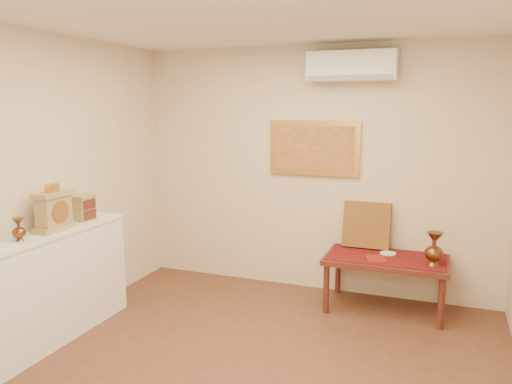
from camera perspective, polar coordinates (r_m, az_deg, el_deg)
The scene contains 15 objects.
ceiling at distance 3.43m, azimuth -2.71°, elevation 20.77°, with size 4.50×4.50×0.00m, color silver.
wall_back at distance 5.55m, azimuth 6.70°, elevation 2.48°, with size 4.00×0.02×2.70m, color beige.
wall_left at distance 4.60m, azimuth -26.08°, elevation 0.07°, with size 0.02×4.50×2.70m, color beige.
brass_urn_small at distance 4.41m, azimuth -25.51°, elevation -3.56°, with size 0.11×0.11×0.24m, color brown, non-canonical shape.
table_cloth at distance 5.21m, azimuth 14.68°, elevation -7.21°, with size 1.14×0.59×0.01m, color maroon.
brass_urn_tall at distance 5.03m, azimuth 19.71°, elevation -5.71°, with size 0.17×0.17×0.39m, color brown, non-canonical shape.
plate at distance 5.31m, azimuth 14.84°, elevation -6.79°, with size 0.16×0.16×0.01m, color white.
menu at distance 5.10m, azimuth 13.53°, elevation -7.43°, with size 0.18×0.25×0.01m, color maroon.
cushion at distance 5.44m, azimuth 12.54°, elevation -3.68°, with size 0.49×0.10×0.49m, color #5B2012.
display_ledge at distance 4.68m, azimuth -23.79°, elevation -10.48°, with size 0.37×2.02×0.98m.
mantel_clock at distance 4.65m, azimuth -22.10°, elevation -2.01°, with size 0.17×0.36×0.41m.
wooden_chest at distance 4.99m, azimuth -19.16°, elevation -1.69°, with size 0.16×0.21×0.24m.
low_table at distance 5.23m, azimuth 14.64°, elevation -7.93°, with size 1.20×0.70×0.55m.
painting at distance 5.50m, azimuth 6.68°, elevation 5.03°, with size 1.00×0.06×0.60m.
ac_unit at distance 5.31m, azimuth 10.89°, elevation 13.93°, with size 0.90×0.25×0.30m.
Camera 1 is at (1.34, -3.09, 2.04)m, focal length 35.00 mm.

